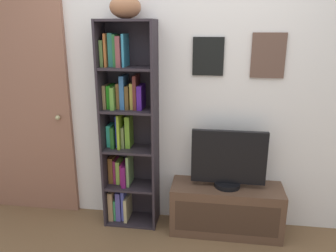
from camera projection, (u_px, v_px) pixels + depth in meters
back_wall at (174, 89)px, 2.90m from camera, size 4.80×0.08×2.47m
bookshelf at (126, 129)px, 2.93m from camera, size 0.47×0.27×1.82m
football at (125, 7)px, 2.60m from camera, size 0.31×0.28×0.18m
tv_stand at (226, 209)px, 2.93m from camera, size 0.96×0.34×0.44m
television at (229, 160)px, 2.80m from camera, size 0.63×0.22×0.50m
door at (25, 111)px, 3.10m from camera, size 0.90×0.09×2.01m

